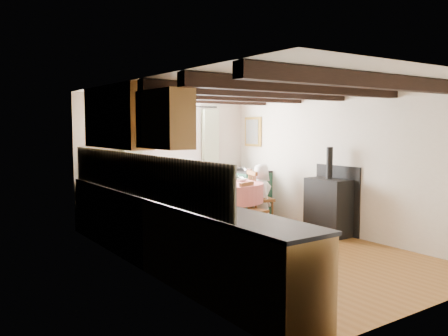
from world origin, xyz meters
TOP-DOWN VIEW (x-y plane):
  - floor at (0.00, 0.00)m, footprint 3.60×5.50m
  - ceiling at (0.00, 0.00)m, footprint 3.60×5.50m
  - wall_back at (0.00, 2.75)m, footprint 3.60×0.00m
  - wall_front at (0.00, -2.75)m, footprint 3.60×0.00m
  - wall_left at (-1.80, 0.00)m, footprint 0.00×5.50m
  - wall_right at (1.80, 0.00)m, footprint 0.00×5.50m
  - beam_a at (0.00, -2.00)m, footprint 3.60×0.16m
  - beam_b at (0.00, -1.00)m, footprint 3.60×0.16m
  - beam_c at (0.00, 0.00)m, footprint 3.60×0.16m
  - beam_d at (0.00, 1.00)m, footprint 3.60×0.16m
  - beam_e at (0.00, 2.00)m, footprint 3.60×0.16m
  - splash_left at (-1.78, 0.30)m, footprint 0.02×4.50m
  - splash_back at (-1.00, 2.73)m, footprint 1.40×0.02m
  - base_cabinet_left at (-1.50, 0.00)m, footprint 0.60×5.30m
  - base_cabinet_back at (-1.05, 2.45)m, footprint 1.30×0.60m
  - worktop_left at (-1.48, 0.00)m, footprint 0.64×5.30m
  - worktop_back at (-1.05, 2.43)m, footprint 1.30×0.64m
  - wall_cabinet_glass at (-1.63, 1.20)m, footprint 0.34×1.80m
  - wall_cabinet_solid at (-1.63, -0.30)m, footprint 0.34×0.90m
  - window_frame at (0.10, 2.73)m, footprint 1.34×0.03m
  - window_pane at (0.10, 2.74)m, footprint 1.20×0.01m
  - curtain_left at (-0.75, 2.65)m, footprint 0.35×0.10m
  - curtain_right at (0.95, 2.65)m, footprint 0.35×0.10m
  - curtain_rod at (0.10, 2.65)m, footprint 2.00×0.03m
  - wall_picture at (1.77, 2.30)m, footprint 0.04×0.50m
  - wall_plate at (1.05, 2.72)m, footprint 0.30×0.02m
  - rug at (0.44, 1.41)m, footprint 1.97×1.54m
  - dining_table at (0.44, 1.41)m, footprint 1.36×1.36m
  - chair_near at (0.53, 0.69)m, footprint 0.48×0.49m
  - chair_left at (-0.26, 1.39)m, footprint 0.51×0.49m
  - chair_right at (1.22, 1.37)m, footprint 0.55×0.54m
  - aga_range at (1.47, 2.21)m, footprint 0.67×1.04m
  - cast_iron_stove at (1.58, 0.02)m, footprint 0.44×0.74m
  - child_far at (0.48, 2.11)m, footprint 0.37×0.25m
  - child_right at (1.28, 1.43)m, footprint 0.51×0.63m
  - bowl_a at (0.77, 1.39)m, footprint 0.25×0.25m
  - bowl_b at (0.18, 1.34)m, footprint 0.23×0.23m
  - cup at (0.22, 1.70)m, footprint 0.13×0.13m
  - canister_tall at (-1.20, 2.39)m, footprint 0.14×0.14m
  - canister_wide at (-0.96, 2.42)m, footprint 0.16×0.16m
  - canister_slim at (-0.81, 2.46)m, footprint 0.10×0.10m

SIDE VIEW (x-z plane):
  - floor at x=0.00m, z-range 0.00..0.00m
  - rug at x=0.44m, z-range 0.00..0.01m
  - dining_table at x=0.44m, z-range 0.00..0.82m
  - base_cabinet_left at x=-1.50m, z-range 0.00..0.88m
  - base_cabinet_back at x=-1.05m, z-range 0.00..0.88m
  - chair_near at x=0.53m, z-range 0.00..0.89m
  - chair_left at x=-0.26m, z-range 0.00..0.93m
  - aga_range at x=1.47m, z-range 0.00..0.96m
  - chair_right at x=1.22m, z-range 0.00..1.00m
  - child_far at x=0.48m, z-range 0.00..1.01m
  - child_right at x=1.28m, z-range 0.00..1.11m
  - cast_iron_stove at x=1.58m, z-range 0.00..1.47m
  - bowl_a at x=0.77m, z-range 0.82..0.87m
  - bowl_b at x=0.18m, z-range 0.82..0.88m
  - cup at x=0.22m, z-range 0.82..0.91m
  - worktop_left at x=-1.48m, z-range 0.88..0.92m
  - worktop_back at x=-1.05m, z-range 0.88..0.92m
  - canister_wide at x=-0.96m, z-range 0.92..1.10m
  - canister_tall at x=-1.20m, z-range 0.92..1.15m
  - canister_slim at x=-0.81m, z-range 0.92..1.19m
  - curtain_left at x=-0.75m, z-range 0.05..2.15m
  - curtain_right at x=0.95m, z-range 0.05..2.15m
  - wall_back at x=0.00m, z-range 0.00..2.40m
  - wall_front at x=0.00m, z-range 0.00..2.40m
  - wall_left at x=-1.80m, z-range 0.00..2.40m
  - wall_right at x=1.80m, z-range 0.00..2.40m
  - splash_left at x=-1.78m, z-range 0.92..1.48m
  - splash_back at x=-1.00m, z-range 0.92..1.48m
  - window_frame at x=0.10m, z-range 0.83..2.37m
  - window_pane at x=0.10m, z-range 0.90..2.30m
  - wall_picture at x=1.77m, z-range 1.40..2.00m
  - wall_plate at x=1.05m, z-range 1.55..1.85m
  - wall_cabinet_solid at x=-1.63m, z-range 1.55..2.25m
  - wall_cabinet_glass at x=-1.63m, z-range 1.50..2.40m
  - curtain_rod at x=0.10m, z-range 2.19..2.22m
  - beam_a at x=0.00m, z-range 2.23..2.39m
  - beam_b at x=0.00m, z-range 2.23..2.39m
  - beam_c at x=0.00m, z-range 2.23..2.39m
  - beam_d at x=0.00m, z-range 2.23..2.39m
  - beam_e at x=0.00m, z-range 2.23..2.39m
  - ceiling at x=0.00m, z-range 2.40..2.40m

